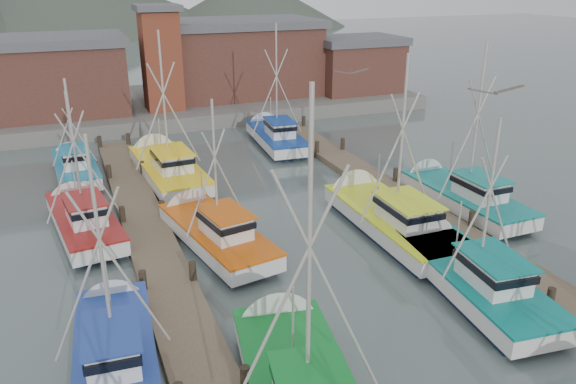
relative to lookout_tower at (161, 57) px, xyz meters
name	(u,v)px	position (x,y,z in m)	size (l,w,h in m)	color
ground	(383,321)	(2.00, -33.00, -5.55)	(260.00, 260.00, 0.00)	#44514F
dock_left	(174,300)	(-5.00, -28.96, -5.34)	(2.30, 46.00, 1.50)	#4C3E2F
dock_right	(466,241)	(9.00, -28.96, -5.34)	(2.30, 46.00, 1.50)	#4C3E2F
quay	(179,104)	(2.00, 4.00, -4.95)	(44.00, 16.00, 1.20)	slate
shed_left	(47,75)	(-9.00, 2.00, -1.21)	(12.72, 8.48, 6.20)	#563126
shed_center	(239,57)	(8.00, 4.00, -0.86)	(14.84, 9.54, 6.90)	#563126
shed_right	(356,64)	(19.00, 1.00, -1.71)	(8.48, 6.36, 5.20)	#563126
lookout_tower	(161,57)	(0.00, 0.00, 0.00)	(3.60, 3.60, 8.50)	brown
distant_hills	(41,32)	(-10.76, 89.59, -5.55)	(175.00, 140.00, 42.00)	#3A4338
boat_5	(467,274)	(6.41, -32.21, -4.87)	(3.75, 9.37, 8.14)	#0F1C35
boat_6	(115,348)	(-7.47, -31.87, -4.87)	(3.51, 8.20, 8.70)	#0F1C35
boat_8	(212,232)	(-2.24, -24.42, -4.87)	(4.14, 8.96, 7.86)	#0F1C35
boat_9	(387,217)	(6.39, -26.01, -4.87)	(3.98, 10.09, 9.78)	#0F1C35
boat_10	(83,219)	(-7.88, -20.56, -4.87)	(3.57, 8.56, 8.41)	#0F1C35
boat_11	(459,195)	(11.63, -24.92, -4.87)	(3.95, 8.95, 9.83)	#0F1C35
boat_12	(166,167)	(-2.53, -14.13, -4.87)	(4.05, 10.06, 10.03)	#0F1C35
boat_13	(274,136)	(6.36, -9.88, -4.87)	(3.82, 8.95, 9.65)	#0F1C35
boat_14	(75,167)	(-7.88, -11.86, -4.88)	(2.75, 7.80, 6.16)	#0F1C35
gull_near	(496,91)	(1.85, -37.44, 3.91)	(1.55, 0.65, 0.24)	slate
gull_far	(351,72)	(2.94, -27.98, 2.86)	(1.55, 0.63, 0.24)	slate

